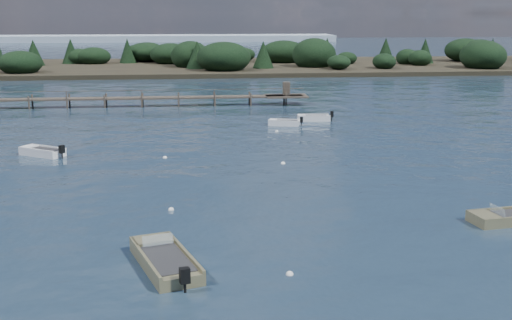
{
  "coord_description": "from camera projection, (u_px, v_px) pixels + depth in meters",
  "views": [
    {
      "loc": [
        -7.8,
        -28.3,
        10.75
      ],
      "look_at": [
        -3.3,
        14.0,
        1.0
      ],
      "focal_mm": 45.0,
      "sensor_mm": 36.0,
      "label": 1
    }
  ],
  "objects": [
    {
      "name": "jetty",
      "position": [
        68.0,
        99.0,
        74.69
      ],
      "size": [
        64.5,
        3.2,
        3.4
      ],
      "color": "#453C32",
      "rests_on": "ground"
    },
    {
      "name": "tender_far_white",
      "position": [
        284.0,
        124.0,
        62.91
      ],
      "size": [
        3.43,
        2.0,
        1.15
      ],
      "color": "silver",
      "rests_on": "ground"
    },
    {
      "name": "tender_far_grey_b",
      "position": [
        314.0,
        119.0,
        65.68
      ],
      "size": [
        3.7,
        1.52,
        1.26
      ],
      "color": "silver",
      "rests_on": "ground"
    },
    {
      "name": "buoy_extra_a",
      "position": [
        165.0,
        158.0,
        48.8
      ],
      "size": [
        0.32,
        0.32,
        0.32
      ],
      "primitive_type": "sphere",
      "color": "white",
      "rests_on": "ground"
    },
    {
      "name": "buoy_a",
      "position": [
        290.0,
        275.0,
        27.01
      ],
      "size": [
        0.32,
        0.32,
        0.32
      ],
      "primitive_type": "sphere",
      "color": "white",
      "rests_on": "ground"
    },
    {
      "name": "buoy_extra_b",
      "position": [
        283.0,
        164.0,
        46.92
      ],
      "size": [
        0.32,
        0.32,
        0.32
      ],
      "primitive_type": "sphere",
      "color": "white",
      "rests_on": "ground"
    },
    {
      "name": "buoy_e",
      "position": [
        277.0,
        132.0,
        59.59
      ],
      "size": [
        0.32,
        0.32,
        0.32
      ],
      "primitive_type": "sphere",
      "color": "white",
      "rests_on": "ground"
    },
    {
      "name": "tender_far_grey",
      "position": [
        43.0,
        153.0,
        49.57
      ],
      "size": [
        3.82,
        3.18,
        1.29
      ],
      "color": "silver",
      "rests_on": "ground"
    },
    {
      "name": "far_headland",
      "position": [
        350.0,
        58.0,
        129.7
      ],
      "size": [
        190.0,
        40.0,
        5.8
      ],
      "color": "black",
      "rests_on": "ground"
    },
    {
      "name": "buoy_c",
      "position": [
        171.0,
        210.0,
        35.86
      ],
      "size": [
        0.32,
        0.32,
        0.32
      ],
      "primitive_type": "sphere",
      "color": "white",
      "rests_on": "ground"
    },
    {
      "name": "ground",
      "position": [
        245.0,
        93.0,
        88.79
      ],
      "size": [
        400.0,
        400.0,
        0.0
      ],
      "primitive_type": "plane",
      "color": "#152231",
      "rests_on": "ground"
    },
    {
      "name": "dinghy_near_olive",
      "position": [
        165.0,
        263.0,
        27.83
      ],
      "size": [
        3.42,
        5.73,
        1.38
      ],
      "color": "#6F6A4A",
      "rests_on": "ground"
    }
  ]
}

